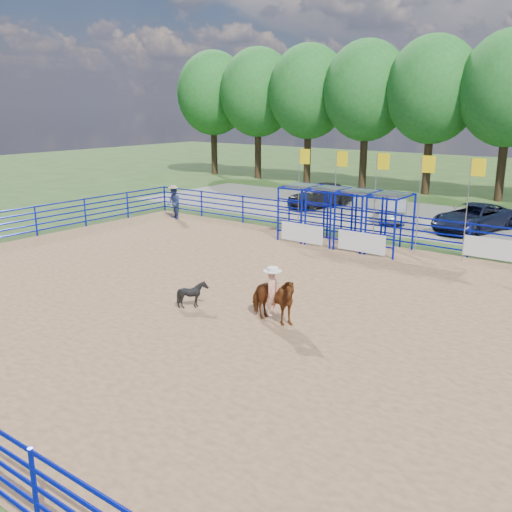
# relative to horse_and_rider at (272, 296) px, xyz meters

# --- Properties ---
(ground) EXTENTS (120.00, 120.00, 0.00)m
(ground) POSITION_rel_horse_and_rider_xyz_m (-0.77, 0.95, -0.85)
(ground) COLOR #3B5A24
(ground) RESTS_ON ground
(arena_dirt) EXTENTS (30.00, 20.00, 0.02)m
(arena_dirt) POSITION_rel_horse_and_rider_xyz_m (-0.77, 0.95, -0.84)
(arena_dirt) COLOR #A37951
(arena_dirt) RESTS_ON ground
(gravel_strip) EXTENTS (40.00, 10.00, 0.01)m
(gravel_strip) POSITION_rel_horse_and_rider_xyz_m (-0.77, 17.95, -0.85)
(gravel_strip) COLOR gray
(gravel_strip) RESTS_ON ground
(horse_and_rider) EXTENTS (1.72, 0.80, 2.36)m
(horse_and_rider) POSITION_rel_horse_and_rider_xyz_m (0.00, 0.00, 0.00)
(horse_and_rider) COLOR brown
(horse_and_rider) RESTS_ON arena_dirt
(calf) EXTENTS (0.82, 0.74, 0.86)m
(calf) POSITION_rel_horse_and_rider_xyz_m (-2.76, -0.45, -0.40)
(calf) COLOR black
(calf) RESTS_ON arena_dirt
(spectator_cowboy) EXTENTS (1.07, 0.99, 1.83)m
(spectator_cowboy) POSITION_rel_horse_and_rider_xyz_m (-13.51, 9.48, 0.08)
(spectator_cowboy) COLOR navy
(spectator_cowboy) RESTS_ON arena_dirt
(car_a) EXTENTS (2.90, 4.89, 1.56)m
(car_a) POSITION_rel_horse_and_rider_xyz_m (-9.02, 17.84, -0.06)
(car_a) COLOR black
(car_a) RESTS_ON gravel_strip
(car_b) EXTENTS (2.66, 4.11, 1.28)m
(car_b) POSITION_rel_horse_and_rider_xyz_m (-3.53, 16.40, -0.20)
(car_b) COLOR gray
(car_b) RESTS_ON gravel_strip
(car_c) EXTENTS (3.40, 5.37, 1.38)m
(car_c) POSITION_rel_horse_and_rider_xyz_m (0.75, 16.36, -0.15)
(car_c) COLOR black
(car_c) RESTS_ON gravel_strip
(perimeter_fence) EXTENTS (30.10, 20.10, 1.50)m
(perimeter_fence) POSITION_rel_horse_and_rider_xyz_m (-0.77, 0.95, -0.10)
(perimeter_fence) COLOR #0813B1
(perimeter_fence) RESTS_ON ground
(chute_assembly) EXTENTS (19.32, 2.41, 4.20)m
(chute_assembly) POSITION_rel_horse_and_rider_xyz_m (-2.67, 9.79, 0.41)
(chute_assembly) COLOR #0813B1
(chute_assembly) RESTS_ON ground
(treeline) EXTENTS (56.40, 6.40, 11.24)m
(treeline) POSITION_rel_horse_and_rider_xyz_m (-0.77, 26.95, 6.68)
(treeline) COLOR #3F2B19
(treeline) RESTS_ON ground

